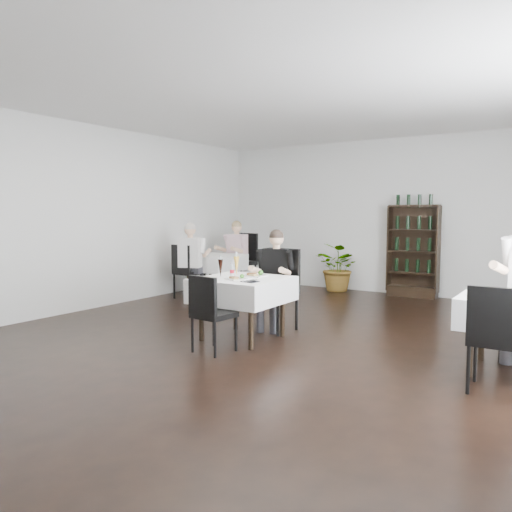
{
  "coord_description": "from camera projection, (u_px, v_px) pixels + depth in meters",
  "views": [
    {
      "loc": [
        3.18,
        -5.06,
        1.58
      ],
      "look_at": [
        -0.23,
        0.2,
        1.03
      ],
      "focal_mm": 35.0,
      "sensor_mm": 36.0,
      "label": 1
    }
  ],
  "objects": [
    {
      "name": "right_chair_near",
      "position": [
        495.0,
        333.0,
        4.29
      ],
      "size": [
        0.44,
        0.45,
        0.96
      ],
      "color": "black",
      "rests_on": "ground"
    },
    {
      "name": "left_chair_near",
      "position": [
        186.0,
        268.0,
        9.08
      ],
      "size": [
        0.48,
        0.49,
        1.0
      ],
      "color": "black",
      "rests_on": "ground"
    },
    {
      "name": "diner_left_near",
      "position": [
        192.0,
        255.0,
        9.02
      ],
      "size": [
        0.59,
        0.63,
        1.4
      ],
      "color": "#3D3D45",
      "rests_on": "ground"
    },
    {
      "name": "left_table",
      "position": [
        213.0,
        262.0,
        9.59
      ],
      "size": [
        0.98,
        0.98,
        0.77
      ],
      "color": "black",
      "rests_on": "ground"
    },
    {
      "name": "coke_bottle",
      "position": [
        232.0,
        270.0,
        6.24
      ],
      "size": [
        0.05,
        0.05,
        0.21
      ],
      "color": "silver",
      "rests_on": "main_table"
    },
    {
      "name": "diner_main",
      "position": [
        275.0,
        272.0,
        6.72
      ],
      "size": [
        0.54,
        0.56,
        1.35
      ],
      "color": "#3D3D45",
      "rests_on": "ground"
    },
    {
      "name": "main_table",
      "position": [
        243.0,
        290.0,
        6.2
      ],
      "size": [
        1.03,
        1.03,
        0.77
      ],
      "color": "black",
      "rests_on": "ground"
    },
    {
      "name": "room_shell",
      "position": [
        263.0,
        219.0,
        5.96
      ],
      "size": [
        9.0,
        9.0,
        9.0
      ],
      "color": "black",
      "rests_on": "ground"
    },
    {
      "name": "plate_near",
      "position": [
        237.0,
        278.0,
        6.0
      ],
      "size": [
        0.3,
        0.3,
        0.07
      ],
      "color": "white",
      "rests_on": "main_table"
    },
    {
      "name": "main_chair_far",
      "position": [
        278.0,
        284.0,
        6.7
      ],
      "size": [
        0.54,
        0.55,
        1.09
      ],
      "color": "black",
      "rests_on": "ground"
    },
    {
      "name": "pilsner_lager",
      "position": [
        236.0,
        266.0,
        6.37
      ],
      "size": [
        0.07,
        0.07,
        0.31
      ],
      "color": "gold",
      "rests_on": "main_table"
    },
    {
      "name": "plate_far",
      "position": [
        255.0,
        275.0,
        6.3
      ],
      "size": [
        0.28,
        0.28,
        0.08
      ],
      "color": "white",
      "rests_on": "main_table"
    },
    {
      "name": "wine_shelf",
      "position": [
        413.0,
        252.0,
        9.3
      ],
      "size": [
        0.9,
        0.28,
        1.75
      ],
      "color": "black",
      "rests_on": "ground"
    },
    {
      "name": "diner_left_far",
      "position": [
        234.0,
        250.0,
        10.0
      ],
      "size": [
        0.56,
        0.58,
        1.41
      ],
      "color": "#3D3D45",
      "rests_on": "ground"
    },
    {
      "name": "potted_tree",
      "position": [
        339.0,
        267.0,
        9.96
      ],
      "size": [
        1.08,
        1.01,
        0.97
      ],
      "primitive_type": "imported",
      "rotation": [
        0.0,
        0.0,
        -0.36
      ],
      "color": "#1E501B",
      "rests_on": "ground"
    },
    {
      "name": "main_chair_near",
      "position": [
        210.0,
        309.0,
        5.57
      ],
      "size": [
        0.44,
        0.44,
        0.88
      ],
      "color": "black",
      "rests_on": "ground"
    },
    {
      "name": "napkin_cutlery",
      "position": [
        250.0,
        281.0,
        5.81
      ],
      "size": [
        0.2,
        0.2,
        0.02
      ],
      "color": "black",
      "rests_on": "main_table"
    },
    {
      "name": "pilsner_dark",
      "position": [
        221.0,
        268.0,
        6.23
      ],
      "size": [
        0.07,
        0.07,
        0.28
      ],
      "color": "black",
      "rests_on": "main_table"
    },
    {
      "name": "left_chair_far",
      "position": [
        243.0,
        258.0,
        10.17
      ],
      "size": [
        0.65,
        0.65,
        1.16
      ],
      "color": "black",
      "rests_on": "ground"
    }
  ]
}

